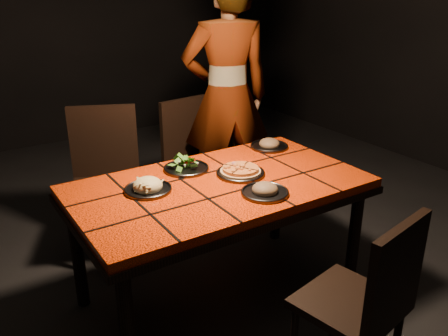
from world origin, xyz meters
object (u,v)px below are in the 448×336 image
chair_far_left (105,172)px  plate_pasta (148,187)px  chair_near (369,297)px  diner (227,97)px  dining_table (219,195)px  chair_far_right (193,151)px  plate_pizza (240,172)px

chair_far_left → plate_pasta: size_ratio=3.99×
chair_near → diner: bearing=-116.4°
dining_table → chair_far_right: size_ratio=1.72×
dining_table → plate_pizza: plate_pizza is taller
dining_table → chair_far_left: bearing=110.6°
dining_table → diner: 1.20m
chair_near → dining_table: bearing=-91.9°
chair_near → plate_pasta: chair_near is taller
chair_near → plate_pizza: (0.00, 0.98, 0.24)m
chair_far_left → chair_far_right: size_ratio=1.07×
chair_far_right → plate_pasta: (-0.78, -0.92, 0.23)m
diner → chair_near: bearing=90.8°
plate_pizza → plate_pasta: plate_pasta is taller
chair_far_right → diner: (0.27, -0.07, 0.41)m
chair_far_right → chair_far_left: bearing=-178.5°
chair_far_left → plate_pasta: (-0.03, -0.80, 0.20)m
chair_near → chair_far_left: chair_far_left is taller
chair_far_right → diner: 0.50m
chair_far_left → diner: (1.02, 0.05, 0.38)m
chair_far_left → plate_pizza: chair_far_left is taller
diner → chair_far_left: bearing=18.6°
diner → plate_pasta: diner is taller
dining_table → plate_pizza: bearing=9.5°
chair_far_left → plate_pasta: 0.83m
chair_near → plate_pasta: (-0.53, 1.06, 0.25)m
dining_table → chair_far_left: chair_far_left is taller
chair_near → plate_pizza: 1.01m
chair_far_right → plate_pizza: size_ratio=2.96×
chair_near → chair_far_right: (0.25, 1.98, 0.02)m
chair_near → diner: (0.52, 1.91, 0.43)m
dining_table → chair_far_left: (-0.34, 0.91, -0.09)m
chair_far_left → chair_far_right: chair_far_left is taller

